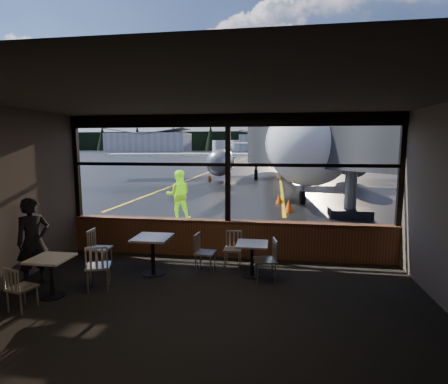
% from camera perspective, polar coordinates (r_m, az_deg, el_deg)
% --- Properties ---
extents(ground_plane, '(520.00, 520.00, 0.00)m').
position_cam_1_polar(ground_plane, '(128.39, 8.13, 6.18)').
color(ground_plane, black).
rests_on(ground_plane, ground).
extents(carpet_floor, '(8.00, 6.00, 0.01)m').
position_cam_1_polar(carpet_floor, '(6.13, -3.50, -19.02)').
color(carpet_floor, black).
rests_on(carpet_floor, ground).
extents(ceiling, '(8.00, 6.00, 0.04)m').
position_cam_1_polar(ceiling, '(5.54, -3.80, 15.32)').
color(ceiling, '#38332D').
rests_on(ceiling, ground).
extents(wall_back, '(8.00, 0.04, 3.50)m').
position_cam_1_polar(wall_back, '(2.81, -17.07, -13.53)').
color(wall_back, '#514740').
rests_on(wall_back, ground).
extents(window_sill, '(8.00, 0.28, 0.90)m').
position_cam_1_polar(window_sill, '(8.75, 0.63, -7.72)').
color(window_sill, '#542C19').
rests_on(window_sill, ground).
extents(window_header, '(8.00, 0.18, 0.30)m').
position_cam_1_polar(window_header, '(8.46, 0.66, 11.60)').
color(window_header, black).
rests_on(window_header, ground).
extents(mullion_left, '(0.12, 0.12, 2.60)m').
position_cam_1_polar(mullion_left, '(9.82, -22.89, 3.72)').
color(mullion_left, black).
rests_on(mullion_left, ground).
extents(mullion_centre, '(0.12, 0.12, 2.60)m').
position_cam_1_polar(mullion_centre, '(8.46, 0.65, 3.80)').
color(mullion_centre, black).
rests_on(mullion_centre, ground).
extents(mullion_right, '(0.12, 0.12, 2.60)m').
position_cam_1_polar(mullion_right, '(8.83, 27.00, 3.14)').
color(mullion_right, black).
rests_on(mullion_right, ground).
extents(window_transom, '(8.00, 0.10, 0.08)m').
position_cam_1_polar(window_transom, '(8.45, 0.65, 4.48)').
color(window_transom, black).
rests_on(window_transom, ground).
extents(airliner, '(30.86, 36.25, 10.55)m').
position_cam_1_polar(airliner, '(28.63, 9.89, 12.45)').
color(airliner, white).
rests_on(airliner, ground_plane).
extents(jet_bridge, '(9.36, 11.44, 4.99)m').
position_cam_1_polar(jet_bridge, '(14.07, 18.66, 6.08)').
color(jet_bridge, '#2A2A2C').
rests_on(jet_bridge, ground_plane).
extents(cafe_table_near, '(0.65, 0.65, 0.72)m').
position_cam_1_polar(cafe_table_near, '(7.54, 4.60, -10.96)').
color(cafe_table_near, '#A49F96').
rests_on(cafe_table_near, carpet_floor).
extents(cafe_table_mid, '(0.76, 0.76, 0.83)m').
position_cam_1_polar(cafe_table_mid, '(7.76, -11.54, -10.13)').
color(cafe_table_mid, '#A8A19B').
rests_on(cafe_table_mid, carpet_floor).
extents(cafe_table_left, '(0.68, 0.68, 0.74)m').
position_cam_1_polar(cafe_table_left, '(7.26, -26.34, -12.37)').
color(cafe_table_left, '#ACA79E').
rests_on(cafe_table_left, carpet_floor).
extents(chair_near_e, '(0.58, 0.58, 0.91)m').
position_cam_1_polar(chair_near_e, '(7.21, 6.72, -11.09)').
color(chair_near_e, '#B4B0A2').
rests_on(chair_near_e, carpet_floor).
extents(chair_near_w, '(0.51, 0.51, 0.87)m').
position_cam_1_polar(chair_near_w, '(7.72, -3.05, -9.93)').
color(chair_near_w, '#AAA699').
rests_on(chair_near_w, carpet_floor).
extents(chair_near_n, '(0.46, 0.46, 0.83)m').
position_cam_1_polar(chair_near_n, '(8.01, 1.44, -9.41)').
color(chair_near_n, beige).
rests_on(chair_near_n, carpet_floor).
extents(chair_mid_s, '(0.64, 0.64, 0.91)m').
position_cam_1_polar(chair_mid_s, '(7.24, -19.81, -11.38)').
color(chair_mid_s, beige).
rests_on(chair_mid_s, carpet_floor).
extents(chair_mid_w, '(0.52, 0.52, 0.91)m').
position_cam_1_polar(chair_mid_w, '(8.40, -19.53, -8.77)').
color(chair_mid_w, beige).
rests_on(chair_mid_w, carpet_floor).
extents(chair_left_s, '(0.52, 0.52, 0.80)m').
position_cam_1_polar(chair_left_s, '(6.90, -30.09, -13.44)').
color(chair_left_s, '#ACA69B').
rests_on(chair_left_s, carpet_floor).
extents(passenger, '(0.69, 0.76, 1.74)m').
position_cam_1_polar(passenger, '(7.93, -28.71, -7.11)').
color(passenger, black).
rests_on(passenger, carpet_floor).
extents(ground_crew, '(1.07, 0.93, 1.86)m').
position_cam_1_polar(ground_crew, '(13.21, -7.44, -0.48)').
color(ground_crew, '#BFF219').
rests_on(ground_crew, ground_plane).
extents(cone_nose, '(0.34, 0.34, 0.48)m').
position_cam_1_polar(cone_nose, '(17.04, 9.01, -1.06)').
color(cone_nose, orange).
rests_on(cone_nose, ground_plane).
extents(cone_wing, '(0.37, 0.37, 0.52)m').
position_cam_1_polar(cone_wing, '(27.85, -2.37, 2.36)').
color(cone_wing, '#F54F07').
rests_on(cone_wing, ground_plane).
extents(hangar_left, '(45.00, 18.00, 11.00)m').
position_cam_1_polar(hangar_left, '(201.37, -12.22, 8.10)').
color(hangar_left, silver).
rests_on(hangar_left, ground_plane).
extents(hangar_mid, '(38.00, 15.00, 10.00)m').
position_cam_1_polar(hangar_mid, '(193.37, 8.34, 8.07)').
color(hangar_mid, silver).
rests_on(hangar_mid, ground_plane).
extents(hangar_right, '(50.00, 20.00, 12.00)m').
position_cam_1_polar(hangar_right, '(195.45, 26.37, 7.67)').
color(hangar_right, silver).
rests_on(hangar_right, ground_plane).
extents(fuel_tank_a, '(8.00, 8.00, 6.00)m').
position_cam_1_polar(fuel_tank_a, '(192.89, -0.70, 7.56)').
color(fuel_tank_a, silver).
rests_on(fuel_tank_a, ground_plane).
extents(fuel_tank_b, '(8.00, 8.00, 6.00)m').
position_cam_1_polar(fuel_tank_b, '(191.53, 2.28, 7.55)').
color(fuel_tank_b, silver).
rests_on(fuel_tank_b, ground_plane).
extents(fuel_tank_c, '(8.00, 8.00, 6.00)m').
position_cam_1_polar(fuel_tank_c, '(190.69, 5.29, 7.53)').
color(fuel_tank_c, silver).
rests_on(fuel_tank_c, ground_plane).
extents(treeline, '(360.00, 3.00, 12.00)m').
position_cam_1_polar(treeline, '(218.39, 8.38, 8.26)').
color(treeline, black).
rests_on(treeline, ground_plane).
extents(cone_extra, '(0.39, 0.39, 0.54)m').
position_cam_1_polar(cone_extra, '(14.90, 10.56, -2.20)').
color(cone_extra, '#F44C07').
rests_on(cone_extra, ground_plane).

